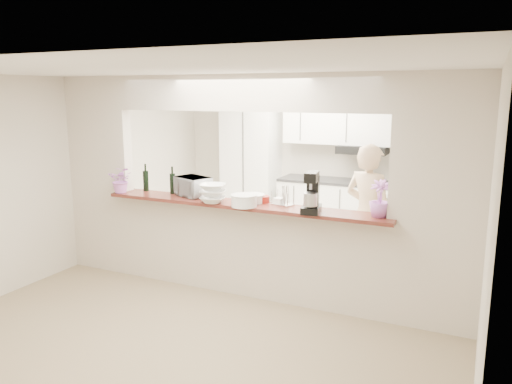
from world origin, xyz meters
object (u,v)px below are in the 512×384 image
Objects in this scene: stand_mixer at (312,194)px; refrigerator at (453,195)px; person at (368,215)px; toaster_oven at (193,186)px.

refrigerator is at bearing 66.65° from stand_mixer.
stand_mixer is 0.25× the size of person.
stand_mixer is (-1.20, -2.79, 0.43)m from refrigerator.
toaster_oven is 0.98× the size of stand_mixer.
stand_mixer is (1.55, -0.19, 0.07)m from toaster_oven.
refrigerator is 4.06× the size of toaster_oven.
person is (-0.85, -1.70, 0.00)m from refrigerator.
toaster_oven is 1.56m from stand_mixer.
stand_mixer is at bearing 14.53° from toaster_oven.
refrigerator is 3.80m from toaster_oven.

